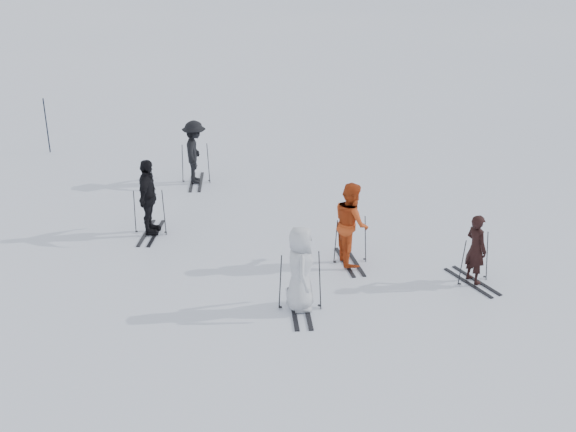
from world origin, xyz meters
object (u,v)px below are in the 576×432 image
Objects in this scene: skier_grey at (300,270)px; piste_marker at (47,126)px; skier_uphill_far at (195,153)px; skier_red at (351,224)px; skier_uphill_left at (148,198)px; skier_near_dark at (476,250)px.

piste_marker is at bearing 33.95° from skier_grey.
skier_red is at bearing -144.53° from skier_uphill_far.
skier_red is 1.03× the size of skier_uphill_far.
skier_grey is at bearing -160.84° from skier_uphill_far.
skier_uphill_left is at bearing 166.15° from skier_uphill_far.
skier_uphill_left is 7.80m from piste_marker.
skier_near_dark is at bearing -78.13° from skier_grey.
skier_near_dark is 14.75m from piste_marker.
skier_grey is 0.93× the size of skier_uphill_left.
piste_marker reaches higher than skier_near_dark.
skier_uphill_left is at bearing 43.02° from skier_near_dark.
skier_near_dark is 8.99m from skier_uphill_far.
skier_near_dark is 3.87m from skier_grey.
skier_uphill_far is (0.49, 7.74, 0.04)m from skier_grey.
skier_uphill_left is (-1.69, 4.81, 0.06)m from skier_grey.
skier_uphill_left is 1.04× the size of piste_marker.
skier_grey is 7.76m from skier_uphill_far.
skier_red is 2.36m from skier_grey.
skier_uphill_far is (2.18, 2.93, -0.03)m from skier_uphill_left.
skier_red reaches higher than skier_grey.
skier_uphill_left reaches higher than skier_uphill_far.
skier_red reaches higher than piste_marker.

